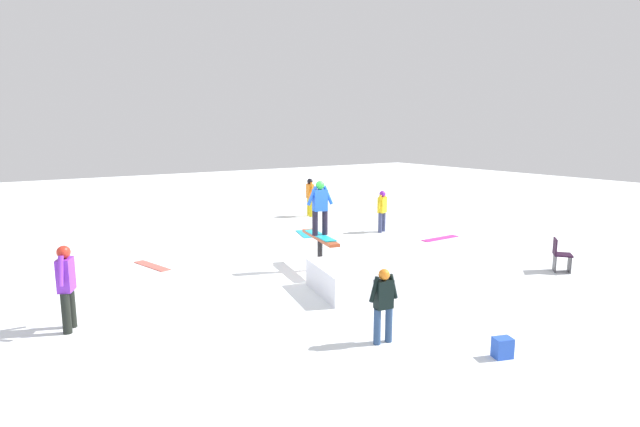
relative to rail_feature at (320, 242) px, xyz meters
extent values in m
plane|color=white|center=(0.00, 0.00, -0.76)|extent=(60.00, 60.00, 0.00)
cylinder|color=black|center=(0.00, 0.00, -0.34)|extent=(0.14, 0.14, 0.84)
cube|color=#A53F1E|center=(0.00, 0.00, 0.12)|extent=(2.05, 0.71, 0.08)
cube|color=white|center=(-1.87, 0.41, -0.44)|extent=(2.08, 1.85, 0.65)
cube|color=#1AB0C7|center=(0.00, 0.00, 0.18)|extent=(1.53, 0.56, 0.03)
cylinder|color=#211C2D|center=(-0.03, -0.14, 0.51)|extent=(0.15, 0.15, 0.64)
cylinder|color=#211C2D|center=(0.03, 0.14, 0.51)|extent=(0.15, 0.15, 0.64)
cube|color=blue|center=(0.00, 0.00, 1.11)|extent=(0.28, 0.39, 0.56)
cylinder|color=blue|center=(-0.04, -0.22, 1.24)|extent=(0.14, 0.30, 0.51)
cylinder|color=blue|center=(0.04, 0.22, 1.24)|extent=(0.14, 0.30, 0.51)
sphere|color=green|center=(0.00, 0.00, 1.51)|extent=(0.23, 0.23, 0.23)
cylinder|color=gold|center=(7.20, -4.19, -0.38)|extent=(0.15, 0.15, 0.77)
cylinder|color=gold|center=(6.91, -4.13, -0.38)|extent=(0.15, 0.15, 0.77)
cube|color=orange|center=(7.06, -4.16, 0.31)|extent=(0.41, 0.30, 0.61)
cylinder|color=orange|center=(7.28, -4.21, 0.45)|extent=(0.24, 0.14, 0.54)
cylinder|color=orange|center=(6.83, -4.11, 0.45)|extent=(0.24, 0.14, 0.54)
sphere|color=black|center=(7.06, -4.16, 0.74)|extent=(0.24, 0.24, 0.24)
cylinder|color=black|center=(-0.61, 6.03, -0.38)|extent=(0.16, 0.16, 0.76)
cylinder|color=black|center=(-0.88, 6.15, -0.38)|extent=(0.16, 0.16, 0.76)
cube|color=purple|center=(-0.75, 6.09, 0.31)|extent=(0.44, 0.36, 0.61)
cylinder|color=purple|center=(-0.53, 5.99, 0.45)|extent=(0.26, 0.18, 0.55)
cylinder|color=purple|center=(-0.96, 6.18, 0.45)|extent=(0.26, 0.18, 0.55)
sphere|color=red|center=(-0.75, 6.09, 0.74)|extent=(0.24, 0.24, 0.24)
cylinder|color=#3A4169|center=(2.92, -4.71, -0.41)|extent=(0.15, 0.15, 0.71)
cylinder|color=#3A4169|center=(2.82, -4.46, -0.41)|extent=(0.15, 0.15, 0.71)
cube|color=yellow|center=(2.87, -4.58, 0.23)|extent=(0.33, 0.40, 0.57)
cylinder|color=yellow|center=(2.95, -4.78, 0.36)|extent=(0.17, 0.24, 0.51)
cylinder|color=yellow|center=(2.78, -4.38, 0.36)|extent=(0.17, 0.24, 0.51)
sphere|color=purple|center=(2.87, -4.58, 0.63)|extent=(0.22, 0.22, 0.22)
cylinder|color=navy|center=(-4.38, 1.71, -0.44)|extent=(0.13, 0.13, 0.64)
cylinder|color=navy|center=(-4.41, 1.47, -0.44)|extent=(0.13, 0.13, 0.64)
cube|color=black|center=(-4.39, 1.59, 0.13)|extent=(0.23, 0.33, 0.51)
cylinder|color=black|center=(-4.37, 1.78, 0.24)|extent=(0.10, 0.20, 0.45)
cylinder|color=black|center=(-4.42, 1.40, 0.24)|extent=(0.10, 0.20, 0.45)
sphere|color=orange|center=(-4.39, 1.59, 0.48)|extent=(0.20, 0.20, 0.20)
cube|color=#19B2D3|center=(4.07, -1.99, -0.75)|extent=(1.31, 0.66, 0.02)
cube|color=#D32999|center=(0.89, -5.51, -0.75)|extent=(0.30, 1.54, 0.02)
cube|color=#E26053|center=(2.84, 3.63, -0.75)|extent=(1.45, 0.65, 0.02)
cube|color=#3F3F44|center=(-3.76, -5.33, -0.54)|extent=(0.28, 0.32, 0.44)
cube|color=#3F3F44|center=(-3.49, -5.09, -0.54)|extent=(0.28, 0.32, 0.44)
cube|color=black|center=(-3.62, -5.21, -0.30)|extent=(0.62, 0.62, 0.04)
cube|color=black|center=(-3.47, -5.08, -0.08)|extent=(0.31, 0.36, 0.40)
cube|color=blue|center=(-5.91, 0.32, -0.59)|extent=(0.31, 0.36, 0.34)
camera|label=1|loc=(-10.66, 7.06, 2.97)|focal=28.00mm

